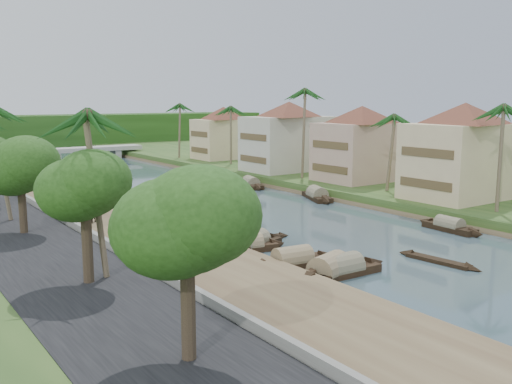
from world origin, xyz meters
TOP-DOWN VIEW (x-y plane):
  - ground at (0.00, 0.00)m, footprint 220.00×220.00m
  - left_bank at (-16.00, 20.00)m, footprint 10.00×180.00m
  - right_bank at (19.00, 20.00)m, footprint 16.00×180.00m
  - retaining_wall at (-20.20, 20.00)m, footprint 0.40×180.00m
  - far_right_fill at (56.00, 20.00)m, footprint 60.00×220.00m
  - treeline at (0.00, 100.00)m, footprint 120.00×14.00m
  - bridge at (0.00, 72.00)m, footprint 28.00×4.00m
  - building_near at (18.99, -2.00)m, footprint 14.85×14.85m
  - building_mid at (19.99, 14.00)m, footprint 14.11×14.11m
  - building_far at (18.99, 28.00)m, footprint 15.59×15.59m
  - building_distant at (19.99, 48.00)m, footprint 12.62×12.62m
  - sampan_0 at (-8.24, -12.05)m, footprint 8.21×2.02m
  - sampan_1 at (-9.13, -11.83)m, footprint 8.04×4.02m
  - sampan_2 at (-9.61, -8.54)m, footprint 7.97×2.58m
  - sampan_3 at (-9.16, -2.92)m, footprint 7.86×3.65m
  - sampan_4 at (-9.90, -3.25)m, footprint 6.83×2.85m
  - sampan_5 at (-8.44, 6.08)m, footprint 7.40×4.48m
  - sampan_6 at (-9.95, 6.46)m, footprint 8.19×2.45m
  - sampan_7 at (-9.77, 10.16)m, footprint 7.73×2.45m
  - sampan_8 at (-8.00, 15.88)m, footprint 8.35×3.34m
  - sampan_9 at (-7.69, 16.84)m, footprint 9.27×2.22m
  - sampan_10 at (-10.15, 23.00)m, footprint 7.69×4.10m
  - sampan_11 at (-8.48, 21.33)m, footprint 7.81×3.84m
  - sampan_12 at (-9.14, 25.86)m, footprint 7.22×1.84m
  - sampan_13 at (-9.73, 32.92)m, footprint 8.65×3.16m
  - sampan_14 at (8.95, -8.04)m, footprint 1.78×7.30m
  - sampan_15 at (10.11, 11.30)m, footprint 4.79×8.46m
  - sampan_16 at (9.15, 23.72)m, footprint 3.86×8.50m
  - canoe_0 at (-0.31, -13.86)m, footprint 1.62×6.84m
  - canoe_1 at (-6.53, -0.73)m, footprint 4.74×1.97m
  - canoe_2 at (-7.60, 16.05)m, footprint 6.02×3.50m
  - palm_0 at (15.00, -8.81)m, footprint 3.20×3.20m
  - palm_1 at (16.00, 5.62)m, footprint 3.20×3.20m
  - palm_2 at (15.00, 19.90)m, footprint 3.20×3.20m
  - palm_3 at (16.00, 39.38)m, footprint 3.20×3.20m
  - palm_4 at (-23.00, -7.47)m, footprint 3.20×3.20m
  - palm_5 at (-24.00, 12.72)m, footprint 3.20×3.20m
  - palm_7 at (14.00, 53.64)m, footprint 3.20×3.20m
  - tree_0 at (-24.00, -19.72)m, footprint 4.86×4.86m
  - tree_1 at (-24.00, -7.78)m, footprint 4.40×4.40m
  - tree_2 at (-24.00, 7.23)m, footprint 5.12×5.12m
  - tree_6 at (24.00, 28.46)m, footprint 4.48×4.48m
  - person_near at (-15.99, -6.21)m, footprint 0.68×0.63m
  - person_far at (-17.46, 10.52)m, footprint 1.03×0.92m

SIDE VIEW (x-z plane):
  - ground at x=0.00m, z-range 0.00..0.00m
  - canoe_0 at x=-0.31m, z-range -0.35..0.55m
  - canoe_1 at x=-6.53m, z-range -0.28..0.48m
  - canoe_2 at x=-7.60m, z-range -0.35..0.55m
  - left_bank at x=-16.00m, z-range 0.00..0.80m
  - sampan_12 at x=-9.14m, z-range -0.48..1.28m
  - sampan_14 at x=8.95m, z-range -0.50..1.31m
  - sampan_4 at x=-9.90m, z-range -0.56..1.38m
  - sampan_7 at x=-9.77m, z-range -0.61..1.43m
  - sampan_16 at x=9.15m, z-range -0.62..1.45m
  - sampan_2 at x=-9.61m, z-range -0.63..1.45m
  - sampan_3 at x=-9.16m, z-range -0.64..1.46m
  - sampan_10 at x=-10.15m, z-range -0.64..1.47m
  - sampan_0 at x=-8.24m, z-range -0.66..1.49m
  - sampan_11 at x=-8.48m, z-range -0.69..1.52m
  - sampan_15 at x=10.11m, z-range -0.71..1.54m
  - sampan_9 at x=-7.69m, z-range -0.74..1.57m
  - sampan_13 at x=-9.73m, z-range -0.74..1.57m
  - sampan_5 at x=-8.44m, z-range -0.74..1.58m
  - sampan_1 at x=-9.13m, z-range -0.74..1.58m
  - sampan_6 at x=-9.95m, z-range -0.78..1.62m
  - sampan_8 at x=-8.00m, z-range -0.82..1.66m
  - far_right_fill at x=56.00m, z-range 0.00..1.15m
  - right_bank at x=19.00m, z-range 0.00..1.20m
  - retaining_wall at x=-20.20m, z-range 0.80..1.90m
  - person_near at x=-15.99m, z-range 0.80..2.36m
  - person_far at x=-17.46m, z-range 0.80..2.56m
  - bridge at x=0.00m, z-range 0.52..2.92m
  - treeline at x=0.00m, z-range 0.00..8.00m
  - building_distant at x=19.99m, z-range 1.28..10.48m
  - building_mid at x=19.99m, z-range 1.28..10.98m
  - building_near at x=18.99m, z-range 1.28..11.48m
  - building_far at x=18.99m, z-range 1.28..11.48m
  - tree_6 at x=24.00m, z-range 2.87..10.09m
  - tree_2 at x=-24.00m, z-range 2.91..10.29m
  - tree_1 at x=-24.00m, z-range 3.18..10.59m
  - tree_0 at x=-24.00m, z-range 3.13..10.79m
  - palm_1 at x=16.00m, z-range 4.55..14.71m
  - palm_3 at x=16.00m, z-range 4.81..15.54m
  - palm_7 at x=14.00m, z-range 4.97..16.05m
  - palm_4 at x=-23.00m, z-range 5.19..16.31m
  - palm_0 at x=15.00m, z-range 5.12..16.53m
  - palm_5 at x=-24.00m, z-range 5.24..16.44m
  - palm_2 at x=15.00m, z-range 5.98..19.25m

